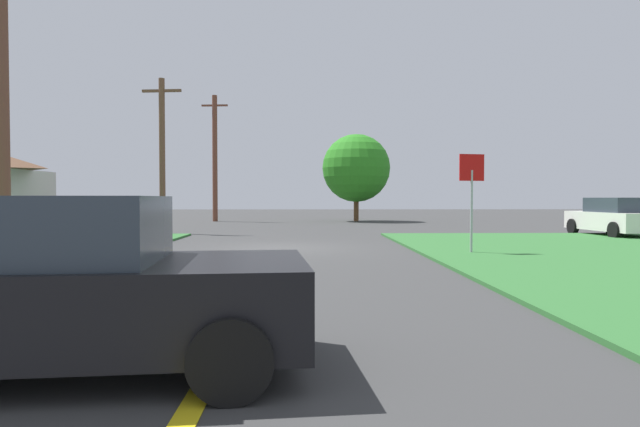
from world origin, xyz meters
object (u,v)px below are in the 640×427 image
car_on_crossroad (614,217)px  utility_pole_mid (162,153)px  oak_tree_left (356,168)px  parked_car_near_building (81,221)px  utility_pole_far (215,157)px  utility_pole_near (1,55)px  stop_sign (472,184)px  car_behind_on_main_road (67,285)px

car_on_crossroad → utility_pole_mid: utility_pole_mid is taller
utility_pole_mid → oak_tree_left: bearing=51.6°
parked_car_near_building → oak_tree_left: bearing=62.8°
car_on_crossroad → utility_pole_mid: bearing=79.8°
utility_pole_far → oak_tree_left: 9.74m
utility_pole_mid → utility_pole_near: bearing=-90.7°
stop_sign → utility_pole_far: size_ratio=0.33×
car_on_crossroad → oak_tree_left: size_ratio=0.76×
utility_pole_near → car_on_crossroad: bearing=27.4°
parked_car_near_building → car_on_crossroad: same height
utility_pole_near → utility_pole_mid: (0.16, 12.69, -1.10)m
utility_pole_mid → car_behind_on_main_road: bearing=-77.6°
stop_sign → car_on_crossroad: size_ratio=0.62×
parked_car_near_building → utility_pole_mid: (1.43, 5.51, 2.85)m
utility_pole_far → utility_pole_mid: bearing=-91.1°
parked_car_near_building → car_on_crossroad: 20.97m
parked_car_near_building → utility_pole_mid: size_ratio=0.63×
car_on_crossroad → utility_pole_far: utility_pole_far is taller
car_on_crossroad → car_behind_on_main_road: bearing=136.7°
parked_car_near_building → oak_tree_left: oak_tree_left is taller
car_behind_on_main_road → oak_tree_left: (5.59, 32.49, 2.85)m
stop_sign → utility_pole_far: bearing=-75.6°
stop_sign → utility_pole_far: 25.06m
stop_sign → utility_pole_near: size_ratio=0.31×
utility_pole_mid → stop_sign: bearing=-41.0°
parked_car_near_building → car_on_crossroad: size_ratio=0.96×
parked_car_near_building → utility_pole_near: 8.30m
car_on_crossroad → stop_sign: bearing=128.7°
car_behind_on_main_road → utility_pole_mid: utility_pole_mid is taller
car_on_crossroad → parked_car_near_building: bearing=95.4°
parked_car_near_building → car_on_crossroad: (20.77, 2.92, -0.00)m
utility_pole_mid → car_on_crossroad: bearing=-7.6°
oak_tree_left → utility_pole_mid: bearing=-128.4°
parked_car_near_building → utility_pole_near: (1.27, -7.18, 3.95)m
car_on_crossroad → utility_pole_mid: (-19.33, 2.59, 2.85)m
parked_car_near_building → car_behind_on_main_road: bearing=-63.0°
stop_sign → parked_car_near_building: stop_sign is taller
stop_sign → parked_car_near_building: size_ratio=0.65×
car_behind_on_main_road → utility_pole_mid: size_ratio=0.61×
car_behind_on_main_road → parked_car_near_building: (-5.81, 14.42, 0.00)m
utility_pole_far → oak_tree_left: (9.71, -0.13, -0.75)m
car_behind_on_main_road → parked_car_near_building: bearing=106.6°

